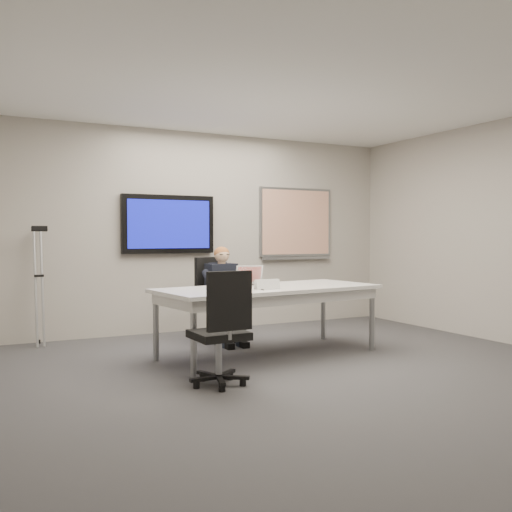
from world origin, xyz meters
name	(u,v)px	position (x,y,z in m)	size (l,w,h in m)	color
floor	(316,375)	(0.00, 0.00, 0.00)	(6.00, 6.00, 0.02)	#363538
ceiling	(317,81)	(0.00, 0.00, 2.80)	(6.00, 6.00, 0.02)	white
wall_back	(201,232)	(0.00, 3.00, 1.40)	(6.00, 0.02, 2.80)	#ADA69C
conference_table	(269,295)	(0.02, 1.01, 0.68)	(2.61, 1.33, 0.77)	white
tv_display	(169,224)	(-0.50, 2.95, 1.50)	(1.30, 0.09, 0.80)	black
whiteboard	(296,224)	(1.55, 2.97, 1.53)	(1.25, 0.08, 1.10)	gray
office_chair_far	(218,315)	(-0.14, 2.07, 0.33)	(0.65, 0.65, 1.07)	black
office_chair_near	(221,350)	(-0.98, 0.04, 0.32)	(0.51, 0.51, 1.04)	black
seated_person	(226,305)	(-0.13, 1.84, 0.49)	(0.39, 0.67, 1.21)	#1E2633
crutch	(39,285)	(-2.20, 2.79, 0.75)	(0.20, 0.35, 1.49)	#B4B7BC
laptop	(252,280)	(-0.06, 1.25, 0.83)	(0.35, 0.35, 0.23)	#AFAFB2
name_tent	(267,284)	(-0.13, 0.75, 0.83)	(0.27, 0.08, 0.11)	white
pen	(261,289)	(-0.22, 0.72, 0.78)	(0.01, 0.01, 0.14)	black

